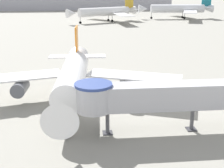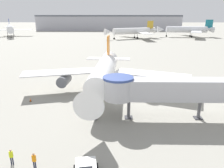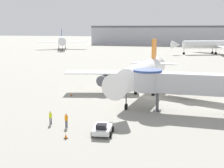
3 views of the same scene
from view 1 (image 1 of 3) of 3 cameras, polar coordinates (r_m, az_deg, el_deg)
The scene contains 5 objects.
ground_plane at distance 43.55m, azimuth -4.93°, elevation -3.86°, with size 800.00×800.00×0.00m, color gray.
main_airplane at distance 42.12m, azimuth -7.16°, elevation 1.23°, with size 30.86×26.60×9.74m.
jet_bridge at distance 34.70m, azimuth 8.11°, elevation -2.19°, with size 20.71×4.09×5.96m.
background_jet_gold_tail at distance 140.19m, azimuth -1.12°, elevation 13.10°, with size 32.77×33.91×10.29m.
background_jet_teal_tail at distance 157.34m, azimuth 12.17°, elevation 13.33°, with size 36.12×36.81×10.92m.
Camera 1 is at (-0.18, -40.49, 16.04)m, focal length 50.00 mm.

